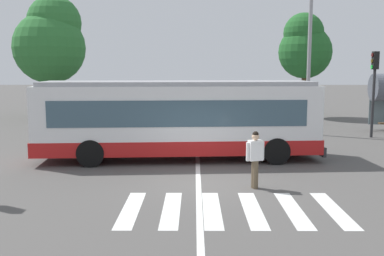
# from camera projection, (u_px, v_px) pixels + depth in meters

# --- Properties ---
(ground_plane) EXTENTS (160.00, 160.00, 0.00)m
(ground_plane) POSITION_uv_depth(u_px,v_px,m) (203.00, 183.00, 13.74)
(ground_plane) COLOR #514F4C
(city_transit_bus) EXTENTS (11.04, 3.29, 3.06)m
(city_transit_bus) POSITION_uv_depth(u_px,v_px,m) (178.00, 119.00, 17.13)
(city_transit_bus) COLOR black
(city_transit_bus) RESTS_ON ground_plane
(pedestrian_crossing_street) EXTENTS (0.56, 0.37, 1.72)m
(pedestrian_crossing_street) POSITION_uv_depth(u_px,v_px,m) (255.00, 156.00, 13.02)
(pedestrian_crossing_street) COLOR brown
(pedestrian_crossing_street) RESTS_ON ground_plane
(parked_car_champagne) EXTENTS (2.18, 4.63, 1.35)m
(parked_car_champagne) POSITION_uv_depth(u_px,v_px,m) (156.00, 112.00, 28.17)
(parked_car_champagne) COLOR black
(parked_car_champagne) RESTS_ON ground_plane
(parked_car_black) EXTENTS (2.30, 4.67, 1.35)m
(parked_car_black) POSITION_uv_depth(u_px,v_px,m) (194.00, 111.00, 28.75)
(parked_car_black) COLOR black
(parked_car_black) RESTS_ON ground_plane
(parked_car_blue) EXTENTS (2.35, 4.69, 1.35)m
(parked_car_blue) POSITION_uv_depth(u_px,v_px,m) (237.00, 112.00, 28.02)
(parked_car_blue) COLOR black
(parked_car_blue) RESTS_ON ground_plane
(parked_car_silver) EXTENTS (2.20, 4.64, 1.35)m
(parked_car_silver) POSITION_uv_depth(u_px,v_px,m) (279.00, 111.00, 28.55)
(parked_car_silver) COLOR black
(parked_car_silver) RESTS_ON ground_plane
(traffic_light_far_corner) EXTENTS (0.33, 0.32, 4.39)m
(traffic_light_far_corner) POSITION_uv_depth(u_px,v_px,m) (374.00, 80.00, 22.36)
(traffic_light_far_corner) COLOR #28282B
(traffic_light_far_corner) RESTS_ON ground_plane
(twin_arm_street_lamp) EXTENTS (5.37, 0.32, 10.37)m
(twin_arm_street_lamp) POSITION_uv_depth(u_px,v_px,m) (311.00, 14.00, 22.94)
(twin_arm_street_lamp) COLOR #939399
(twin_arm_street_lamp) RESTS_ON ground_plane
(background_tree_left) EXTENTS (5.08, 5.08, 8.67)m
(background_tree_left) POSITION_uv_depth(u_px,v_px,m) (51.00, 40.00, 31.32)
(background_tree_left) COLOR brown
(background_tree_left) RESTS_ON ground_plane
(background_tree_right) EXTENTS (3.78, 3.78, 7.44)m
(background_tree_right) POSITION_uv_depth(u_px,v_px,m) (305.00, 47.00, 31.33)
(background_tree_right) COLOR brown
(background_tree_right) RESTS_ON ground_plane
(crosswalk_painted_stripes) EXTENTS (5.60, 2.96, 0.01)m
(crosswalk_painted_stripes) POSITION_uv_depth(u_px,v_px,m) (232.00, 209.00, 11.16)
(crosswalk_painted_stripes) COLOR silver
(crosswalk_painted_stripes) RESTS_ON ground_plane
(lane_center_line) EXTENTS (0.16, 24.00, 0.01)m
(lane_center_line) POSITION_uv_depth(u_px,v_px,m) (198.00, 168.00, 15.72)
(lane_center_line) COLOR silver
(lane_center_line) RESTS_ON ground_plane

